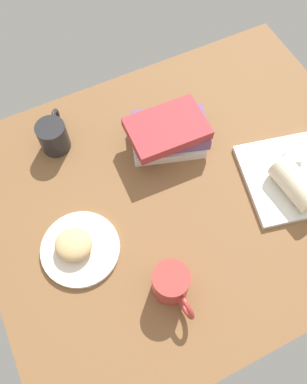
# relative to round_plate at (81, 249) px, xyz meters

# --- Properties ---
(dining_table) EXTENTS (1.10, 0.90, 0.04)m
(dining_table) POSITION_rel_round_plate_xyz_m (-0.32, -0.03, -0.03)
(dining_table) COLOR brown
(dining_table) RESTS_ON ground
(round_plate) EXTENTS (0.20, 0.20, 0.01)m
(round_plate) POSITION_rel_round_plate_xyz_m (0.00, 0.00, 0.00)
(round_plate) COLOR silver
(round_plate) RESTS_ON dining_table
(scone_pastry) EXTENTS (0.12, 0.12, 0.04)m
(scone_pastry) POSITION_rel_round_plate_xyz_m (0.01, -0.01, 0.03)
(scone_pastry) COLOR #DCB67A
(scone_pastry) RESTS_ON round_plate
(square_plate) EXTENTS (0.30, 0.30, 0.02)m
(square_plate) POSITION_rel_round_plate_xyz_m (-0.60, 0.06, 0.00)
(square_plate) COLOR white
(square_plate) RESTS_ON dining_table
(sauce_cup) EXTENTS (0.06, 0.06, 0.03)m
(sauce_cup) POSITION_rel_round_plate_xyz_m (-0.63, 0.01, 0.02)
(sauce_cup) COLOR silver
(sauce_cup) RESTS_ON square_plate
(breakfast_wrap) EXTENTS (0.08, 0.15, 0.07)m
(breakfast_wrap) POSITION_rel_round_plate_xyz_m (-0.57, 0.10, 0.04)
(breakfast_wrap) COLOR #EFE3C0
(breakfast_wrap) RESTS_ON square_plate
(book_stack) EXTENTS (0.25, 0.20, 0.10)m
(book_stack) POSITION_rel_round_plate_xyz_m (-0.34, -0.19, 0.04)
(book_stack) COLOR silver
(book_stack) RESTS_ON dining_table
(coffee_mug) EXTENTS (0.09, 0.12, 0.09)m
(coffee_mug) POSITION_rel_round_plate_xyz_m (-0.05, -0.33, 0.04)
(coffee_mug) COLOR #262628
(coffee_mug) RESTS_ON dining_table
(second_mug) EXTENTS (0.09, 0.14, 0.10)m
(second_mug) POSITION_rel_round_plate_xyz_m (-0.16, 0.19, 0.04)
(second_mug) COLOR #B23833
(second_mug) RESTS_ON dining_table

